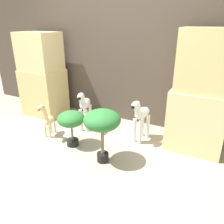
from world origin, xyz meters
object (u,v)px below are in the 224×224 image
at_px(zebra_right, 141,116).
at_px(giraffe_figurine, 47,119).
at_px(potted_palm_front, 71,121).
at_px(zebra_left, 84,106).
at_px(potted_palm_back, 102,122).

distance_m(zebra_right, giraffe_figurine, 1.42).
bearing_deg(zebra_right, potted_palm_front, -144.73).
height_order(zebra_left, giraffe_figurine, zebra_left).
height_order(potted_palm_front, potted_palm_back, potted_palm_back).
xyz_separation_m(potted_palm_front, potted_palm_back, (0.59, -0.14, 0.16)).
xyz_separation_m(zebra_right, potted_palm_back, (-0.23, -0.72, 0.15)).
bearing_deg(zebra_right, potted_palm_back, -107.85).
xyz_separation_m(giraffe_figurine, potted_palm_back, (1.08, -0.19, 0.25)).
bearing_deg(zebra_left, giraffe_figurine, -126.29).
height_order(zebra_right, potted_palm_front, zebra_right).
relative_size(zebra_left, giraffe_figurine, 1.17).
bearing_deg(potted_palm_front, potted_palm_back, -13.67).
xyz_separation_m(zebra_right, giraffe_figurine, (-1.31, -0.53, -0.10)).
xyz_separation_m(zebra_left, potted_palm_back, (0.72, -0.68, 0.15)).
bearing_deg(potted_palm_back, potted_palm_front, 166.33).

